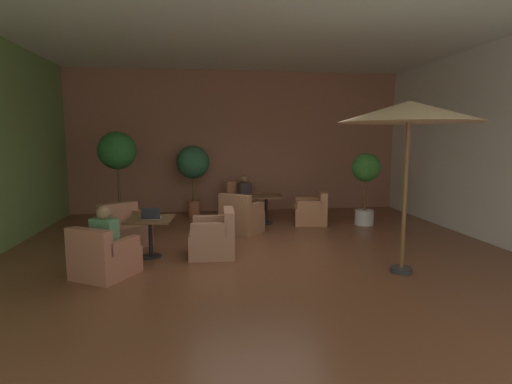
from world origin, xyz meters
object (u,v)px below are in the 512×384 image
potted_tree_mid_right (193,165)px  cafe_table_front_right (266,201)px  potted_tree_mid_left (366,177)px  armchair_front_right_east (243,204)px  patio_umbrella_tall_red (409,113)px  cafe_table_front_left (150,226)px  patron_blue_shirt (104,230)px  armchair_front_right_north (311,212)px  open_laptop (151,216)px  armchair_front_left_south (124,230)px  potted_tree_left_corner (117,157)px  patron_by_window (244,189)px  armchair_front_right_south (241,218)px  armchair_front_left_north (104,258)px  armchair_front_left_east (214,238)px  iced_drink_cup (147,214)px

potted_tree_mid_right → cafe_table_front_right: bearing=-34.0°
potted_tree_mid_left → potted_tree_mid_right: 4.35m
armchair_front_right_east → patio_umbrella_tall_red: patio_umbrella_tall_red is taller
cafe_table_front_left → patron_blue_shirt: patron_blue_shirt is taller
armchair_front_right_north → open_laptop: size_ratio=2.70×
cafe_table_front_left → potted_tree_mid_right: (0.66, 3.64, 0.79)m
cafe_table_front_right → armchair_front_left_south: bearing=-152.7°
armchair_front_right_north → potted_tree_left_corner: size_ratio=0.38×
potted_tree_mid_left → patron_blue_shirt: potted_tree_mid_left is taller
cafe_table_front_left → patron_by_window: (1.98, 3.42, 0.18)m
armchair_front_right_north → armchair_front_right_south: 1.88m
open_laptop → patron_blue_shirt: bearing=-125.0°
cafe_table_front_right → patio_umbrella_tall_red: (1.50, -3.80, 1.84)m
armchair_front_right_north → armchair_front_left_north: bearing=-141.5°
armchair_front_left_north → armchair_front_left_east: size_ratio=1.29×
armchair_front_right_east → potted_tree_left_corner: 3.36m
armchair_front_right_east → armchair_front_right_south: (-0.24, -1.85, -0.01)m
armchair_front_right_south → patron_by_window: (0.26, 1.80, 0.41)m
potted_tree_left_corner → patron_blue_shirt: 3.58m
armchair_front_left_north → patron_by_window: bearing=59.7°
patron_blue_shirt → armchair_front_right_south: bearing=48.0°
potted_tree_mid_right → patio_umbrella_tall_red: bearing=-56.9°
cafe_table_front_left → armchair_front_right_north: armchair_front_right_north is taller
armchair_front_left_south → patron_blue_shirt: (0.07, -1.80, 0.40)m
potted_tree_left_corner → patio_umbrella_tall_red: bearing=-38.2°
patron_blue_shirt → open_laptop: patron_blue_shirt is taller
armchair_front_left_south → patio_umbrella_tall_red: bearing=-26.3°
armchair_front_right_east → open_laptop: bearing=-118.6°
armchair_front_left_south → potted_tree_mid_right: potted_tree_mid_right is taller
armchair_front_right_east → potted_tree_mid_left: bearing=-27.4°
potted_tree_mid_right → armchair_front_right_south: bearing=-62.4°
armchair_front_right_east → open_laptop: 4.05m
armchair_front_right_east → patron_blue_shirt: bearing=-119.9°
potted_tree_mid_right → patron_by_window: size_ratio=2.85×
cafe_table_front_left → armchair_front_right_east: (1.96, 3.47, -0.22)m
cafe_table_front_left → armchair_front_right_south: (1.72, 1.62, -0.23)m
patio_umbrella_tall_red → patron_by_window: 5.40m
armchair_front_right_north → patio_umbrella_tall_red: 4.21m
armchair_front_left_east → armchair_front_right_north: (2.39, 2.33, -0.01)m
potted_tree_left_corner → iced_drink_cup: bearing=-68.9°
armchair_front_right_east → potted_tree_mid_right: 1.66m
patron_by_window → armchair_front_left_south: bearing=-135.8°
patron_by_window → open_laptop: patron_by_window is taller
armchair_front_left_north → potted_tree_mid_right: size_ratio=0.57×
armchair_front_left_east → patron_by_window: 3.60m
armchair_front_right_south → armchair_front_right_east: bearing=82.5°
armchair_front_left_north → armchair_front_right_east: 5.08m
armchair_front_right_north → patron_by_window: patron_by_window is taller
cafe_table_front_right → potted_tree_mid_left: bearing=-10.2°
cafe_table_front_right → patron_by_window: size_ratio=1.24×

